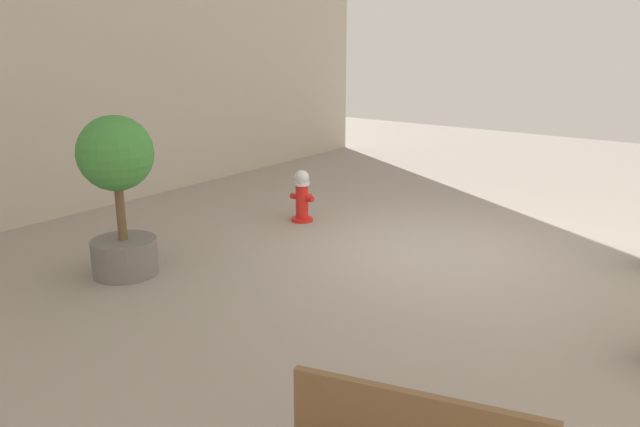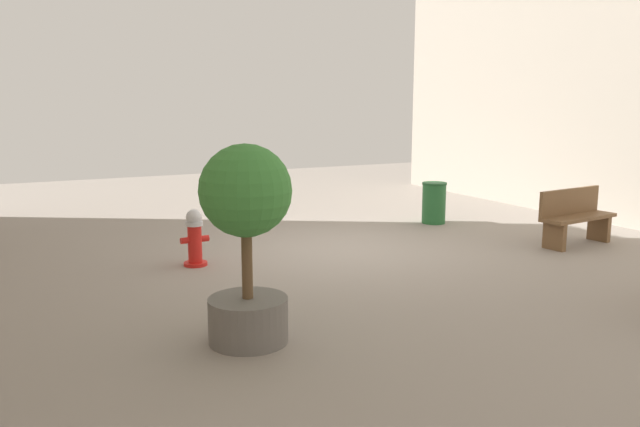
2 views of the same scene
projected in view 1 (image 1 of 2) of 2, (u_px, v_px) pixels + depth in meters
ground_plane at (433, 251)px, 8.84m from camera, size 23.40×23.40×0.00m
fire_hydrant at (302, 196)px, 10.18m from camera, size 0.43×0.41×0.85m
planter_tree at (118, 183)px, 7.68m from camera, size 0.92×0.92×2.02m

